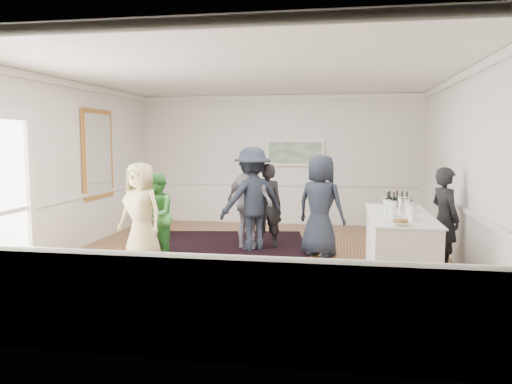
% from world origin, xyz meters
% --- Properties ---
extents(floor, '(8.00, 8.00, 0.00)m').
position_xyz_m(floor, '(0.00, 0.00, 0.00)').
color(floor, brown).
rests_on(floor, ground).
extents(ceiling, '(7.00, 8.00, 0.02)m').
position_xyz_m(ceiling, '(0.00, 0.00, 3.20)').
color(ceiling, white).
rests_on(ceiling, wall_back).
extents(wall_left, '(0.02, 8.00, 3.20)m').
position_xyz_m(wall_left, '(-3.50, 0.00, 1.60)').
color(wall_left, white).
rests_on(wall_left, floor).
extents(wall_right, '(0.02, 8.00, 3.20)m').
position_xyz_m(wall_right, '(3.50, 0.00, 1.60)').
color(wall_right, white).
rests_on(wall_right, floor).
extents(wall_back, '(7.00, 0.02, 3.20)m').
position_xyz_m(wall_back, '(0.00, 4.00, 1.60)').
color(wall_back, white).
rests_on(wall_back, floor).
extents(wall_front, '(7.00, 0.02, 3.20)m').
position_xyz_m(wall_front, '(0.00, -4.00, 1.60)').
color(wall_front, white).
rests_on(wall_front, floor).
extents(wainscoting, '(7.00, 8.00, 1.00)m').
position_xyz_m(wainscoting, '(0.00, 0.00, 0.50)').
color(wainscoting, white).
rests_on(wainscoting, floor).
extents(mirror, '(0.05, 1.25, 1.85)m').
position_xyz_m(mirror, '(-3.45, 1.30, 1.80)').
color(mirror, '#C7843A').
rests_on(mirror, wall_left).
extents(landscape_painting, '(1.44, 0.06, 0.66)m').
position_xyz_m(landscape_painting, '(0.40, 3.95, 1.78)').
color(landscape_painting, white).
rests_on(landscape_painting, wall_back).
extents(area_rug, '(3.73, 4.54, 0.02)m').
position_xyz_m(area_rug, '(-0.61, 0.57, 0.01)').
color(area_rug, black).
rests_on(area_rug, floor).
extents(serving_table, '(0.92, 2.42, 0.98)m').
position_xyz_m(serving_table, '(2.42, -0.69, 0.49)').
color(serving_table, white).
rests_on(serving_table, floor).
extents(bartender, '(0.61, 0.72, 1.66)m').
position_xyz_m(bartender, '(3.20, -0.02, 0.83)').
color(bartender, black).
rests_on(bartender, floor).
extents(guest_tan, '(0.97, 0.77, 1.72)m').
position_xyz_m(guest_tan, '(-1.81, -0.44, 0.86)').
color(guest_tan, tan).
rests_on(guest_tan, floor).
extents(guest_green, '(0.73, 0.85, 1.51)m').
position_xyz_m(guest_green, '(-1.70, -0.01, 0.76)').
color(guest_green, green).
rests_on(guest_green, floor).
extents(guest_lilac, '(1.15, 0.90, 1.82)m').
position_xyz_m(guest_lilac, '(-0.19, 0.95, 0.91)').
color(guest_lilac, '#BAB3C8').
rests_on(guest_lilac, floor).
extents(guest_dark_a, '(1.46, 1.33, 1.96)m').
position_xyz_m(guest_dark_a, '(-0.11, 0.85, 0.98)').
color(guest_dark_a, '#1B212D').
rests_on(guest_dark_a, floor).
extents(guest_dark_b, '(0.70, 0.57, 1.65)m').
position_xyz_m(guest_dark_b, '(0.13, 1.06, 0.82)').
color(guest_dark_b, black).
rests_on(guest_dark_b, floor).
extents(guest_navy, '(1.06, 0.90, 1.84)m').
position_xyz_m(guest_navy, '(1.18, 0.64, 0.92)').
color(guest_navy, '#1B212D').
rests_on(guest_navy, floor).
extents(wine_bottles, '(0.38, 0.29, 0.31)m').
position_xyz_m(wine_bottles, '(2.43, -0.16, 1.13)').
color(wine_bottles, black).
rests_on(wine_bottles, serving_table).
extents(juice_pitchers, '(0.41, 0.65, 0.24)m').
position_xyz_m(juice_pitchers, '(2.39, -1.02, 1.10)').
color(juice_pitchers, '#68A139').
rests_on(juice_pitchers, serving_table).
extents(ice_bucket, '(0.26, 0.26, 0.25)m').
position_xyz_m(ice_bucket, '(2.51, -0.44, 1.09)').
color(ice_bucket, silver).
rests_on(ice_bucket, serving_table).
extents(nut_bowl, '(0.25, 0.25, 0.07)m').
position_xyz_m(nut_bowl, '(2.32, -1.69, 1.02)').
color(nut_bowl, white).
rests_on(nut_bowl, serving_table).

